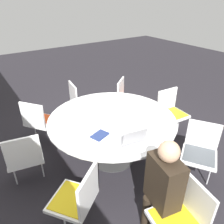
# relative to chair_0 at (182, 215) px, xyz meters

# --- Properties ---
(ground_plane) EXTENTS (16.00, 16.00, 0.00)m
(ground_plane) POSITION_rel_chair_0_xyz_m (1.53, -0.25, -0.50)
(ground_plane) COLOR black
(conference_table) EXTENTS (1.85, 1.85, 0.73)m
(conference_table) POSITION_rel_chair_0_xyz_m (1.53, -0.25, 0.12)
(conference_table) COLOR #333333
(conference_table) RESTS_ON ground_plane
(chair_0) EXTENTS (0.52, 0.50, 0.85)m
(chair_0) POSITION_rel_chair_0_xyz_m (0.00, 0.00, 0.00)
(chair_0) COLOR white
(chair_0) RESTS_ON ground_plane
(chair_1) EXTENTS (0.60, 0.59, 0.85)m
(chair_1) POSITION_rel_chair_0_xyz_m (0.51, -0.97, 0.00)
(chair_1) COLOR white
(chair_1) RESTS_ON ground_plane
(chair_2) EXTENTS (0.45, 0.47, 0.85)m
(chair_2) POSITION_rel_chair_0_xyz_m (1.50, -1.50, 0.00)
(chair_2) COLOR white
(chair_2) RESTS_ON ground_plane
(chair_3) EXTENTS (0.60, 0.61, 0.85)m
(chair_3) POSITION_rel_chair_0_xyz_m (2.36, -1.18, 0.00)
(chair_3) COLOR white
(chair_3) RESTS_ON ground_plane
(chair_4) EXTENTS (0.49, 0.48, 0.85)m
(chair_4) POSITION_rel_chair_0_xyz_m (2.77, -0.35, 0.00)
(chair_4) COLOR white
(chair_4) RESTS_ON ground_plane
(chair_5) EXTENTS (0.60, 0.60, 0.85)m
(chair_5) POSITION_rel_chair_0_xyz_m (2.49, 0.54, 0.00)
(chair_5) COLOR white
(chair_5) RESTS_ON ground_plane
(chair_6) EXTENTS (0.50, 0.51, 0.85)m
(chair_6) POSITION_rel_chair_0_xyz_m (1.71, 0.99, 0.00)
(chair_6) COLOR white
(chair_6) RESTS_ON ground_plane
(chair_7) EXTENTS (0.60, 0.60, 0.85)m
(chair_7) POSITION_rel_chair_0_xyz_m (0.74, 0.72, 0.00)
(chair_7) COLOR white
(chair_7) RESTS_ON ground_plane
(person_0) EXTENTS (0.40, 0.31, 1.20)m
(person_0) POSITION_rel_chair_0_xyz_m (0.25, 0.03, 0.20)
(person_0) COLOR #2D2319
(person_0) RESTS_ON ground_plane
(laptop) EXTENTS (0.30, 0.35, 0.21)m
(laptop) POSITION_rel_chair_0_xyz_m (0.92, -0.12, 0.28)
(laptop) COLOR #99999E
(laptop) RESTS_ON conference_table
(spiral_notebook) EXTENTS (0.21, 0.25, 0.02)m
(spiral_notebook) POSITION_rel_chair_0_xyz_m (1.25, 0.13, 0.24)
(spiral_notebook) COLOR navy
(spiral_notebook) RESTS_ON conference_table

